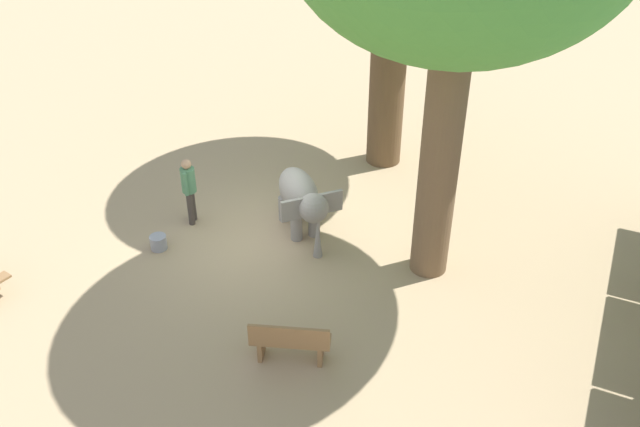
{
  "coord_description": "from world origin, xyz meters",
  "views": [
    {
      "loc": [
        10.47,
        6.32,
        8.75
      ],
      "look_at": [
        -0.4,
        1.29,
        0.8
      ],
      "focal_mm": 38.01,
      "sensor_mm": 36.0,
      "label": 1
    }
  ],
  "objects_px": {
    "feed_bucket": "(159,242)",
    "wooden_bench": "(290,341)",
    "person_handler": "(189,186)",
    "elephant": "(302,198)"
  },
  "relations": [
    {
      "from": "wooden_bench",
      "to": "feed_bucket",
      "type": "height_order",
      "value": "wooden_bench"
    },
    {
      "from": "person_handler",
      "to": "feed_bucket",
      "type": "relative_size",
      "value": 4.5
    },
    {
      "from": "person_handler",
      "to": "feed_bucket",
      "type": "height_order",
      "value": "person_handler"
    },
    {
      "from": "person_handler",
      "to": "wooden_bench",
      "type": "distance_m",
      "value": 4.99
    },
    {
      "from": "feed_bucket",
      "to": "wooden_bench",
      "type": "bearing_deg",
      "value": 66.63
    },
    {
      "from": "elephant",
      "to": "person_handler",
      "type": "xyz_separation_m",
      "value": [
        0.68,
        -2.46,
        0.05
      ]
    },
    {
      "from": "elephant",
      "to": "wooden_bench",
      "type": "height_order",
      "value": "elephant"
    },
    {
      "from": "elephant",
      "to": "wooden_bench",
      "type": "xyz_separation_m",
      "value": [
        3.63,
        1.54,
        -0.43
      ]
    },
    {
      "from": "wooden_bench",
      "to": "elephant",
      "type": "bearing_deg",
      "value": 94.2
    },
    {
      "from": "wooden_bench",
      "to": "feed_bucket",
      "type": "distance_m",
      "value": 4.46
    }
  ]
}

